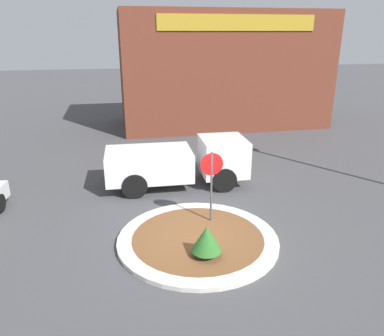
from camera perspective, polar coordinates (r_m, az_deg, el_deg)
name	(u,v)px	position (r m, az deg, el deg)	size (l,w,h in m)	color
ground_plane	(198,241)	(11.80, 0.88, -11.04)	(120.00, 120.00, 0.00)	#474749
traffic_island	(198,239)	(11.76, 0.89, -10.76)	(4.96, 4.96, 0.13)	beige
stop_sign	(212,175)	(12.02, 2.99, -1.09)	(0.75, 0.07, 2.52)	#4C4C51
island_shrub	(207,239)	(10.60, 2.24, -10.70)	(0.86, 0.86, 0.91)	brown
utility_truck	(179,161)	(15.46, -2.02, 1.01)	(5.82, 2.37, 1.94)	white
storefront_building	(222,69)	(26.23, 4.65, 14.74)	(13.51, 6.07, 7.41)	brown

